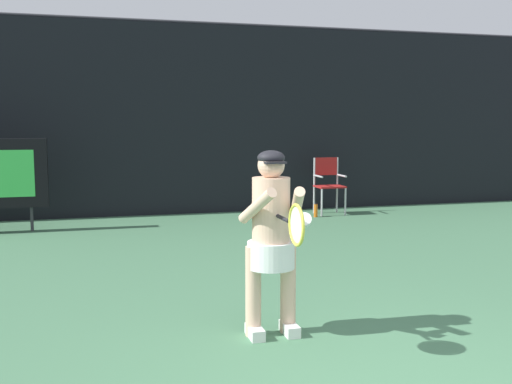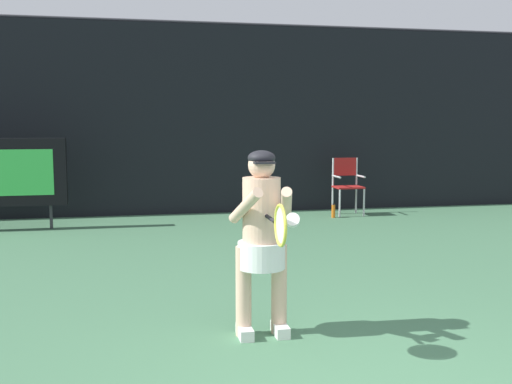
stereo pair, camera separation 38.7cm
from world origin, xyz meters
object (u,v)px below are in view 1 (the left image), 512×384
at_px(water_bottle, 316,210).
at_px(tennis_player, 271,234).
at_px(tennis_racket, 295,225).
at_px(umpire_chair, 328,182).

relative_size(water_bottle, tennis_player, 0.17).
bearing_deg(water_bottle, tennis_racket, -112.43).
distance_m(water_bottle, tennis_player, 6.36).
xyz_separation_m(water_bottle, tennis_racket, (-2.61, -6.32, 0.89)).
height_order(water_bottle, tennis_player, tennis_player).
relative_size(tennis_player, tennis_racket, 2.54).
xyz_separation_m(tennis_player, tennis_racket, (0.01, -0.57, 0.17)).
distance_m(water_bottle, tennis_racket, 6.90).
bearing_deg(tennis_player, umpire_chair, 63.75).
xyz_separation_m(umpire_chair, water_bottle, (-0.38, -0.32, -0.50)).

